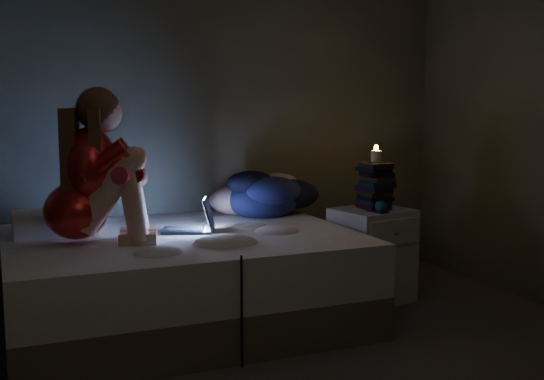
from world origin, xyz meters
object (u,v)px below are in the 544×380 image
laptop (187,214)px  woman (75,166)px  nightstand (372,255)px  bed (183,279)px  phone (374,211)px  candle (376,159)px

laptop → woman: bearing=-150.8°
laptop → nightstand: (1.26, -0.06, -0.35)m
bed → phone: phone is taller
bed → laptop: bearing=46.2°
candle → phone: candle is taller
bed → woman: woman is taller
phone → laptop: bearing=171.2°
woman → phone: (1.85, -0.09, -0.36)m
nightstand → candle: size_ratio=7.78×
candle → phone: bearing=-124.4°
laptop → phone: (1.20, -0.18, -0.03)m
nightstand → phone: phone is taller
nightstand → candle: bearing=-6.1°
woman → phone: bearing=11.0°
bed → laptop: size_ratio=6.53×
laptop → nightstand: size_ratio=0.49×
candle → laptop: bearing=177.2°
phone → bed: bearing=173.6°
laptop → phone: bearing=12.7°
laptop → candle: bearing=18.4°
bed → woman: bearing=-175.8°
candle → phone: size_ratio=0.57×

